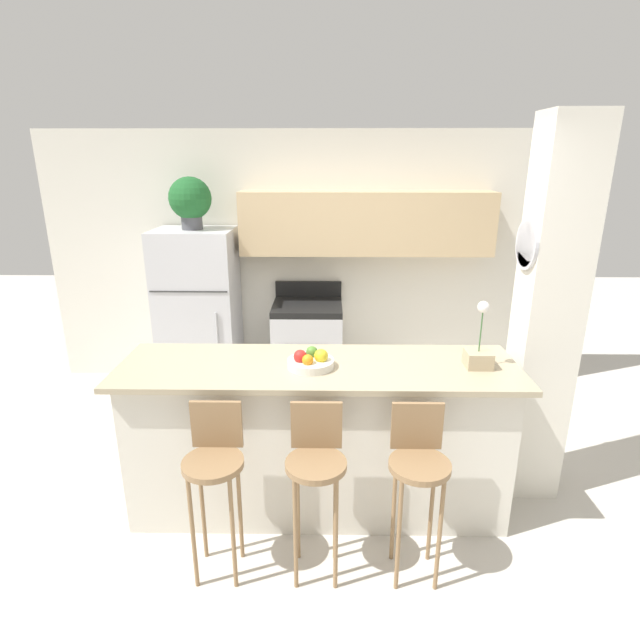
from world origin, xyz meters
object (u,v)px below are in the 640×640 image
Objects in this scene: refrigerator at (199,312)px; potted_plant_on_fridge at (190,200)px; bar_stool_right at (418,468)px; fruit_bowl at (311,361)px; bar_stool_left at (215,466)px; bar_stool_mid at (316,467)px; orchid_vase at (479,353)px; stove_range at (308,347)px.

refrigerator is 1.09m from potted_plant_on_fridge.
fruit_bowl reaches higher than bar_stool_right.
refrigerator reaches higher than bar_stool_right.
bar_stool_mid is (0.55, 0.00, 0.00)m from bar_stool_left.
bar_stool_right is 0.84m from orchid_vase.
orchid_vase reaches higher than bar_stool_right.
orchid_vase is at bearing -39.54° from refrigerator.
stove_range is 2.50m from bar_stool_right.
refrigerator reaches higher than bar_stool_left.
refrigerator is 2.21m from fruit_bowl.
orchid_vase is (1.55, 0.55, 0.45)m from bar_stool_left.
potted_plant_on_fridge is at bearing 140.45° from orchid_vase.
bar_stool_left is 1.11m from bar_stool_right.
stove_range is 1.05× the size of bar_stool_right.
fruit_bowl is (-1.04, -0.03, -0.05)m from orchid_vase.
orchid_vase is (2.21, -1.83, 0.31)m from refrigerator.
potted_plant_on_fridge is 1.14× the size of orchid_vase.
bar_stool_left is at bearing -99.79° from stove_range.
refrigerator is at bearing -179.53° from stove_range.
potted_plant_on_fridge is (-0.67, 2.38, 1.23)m from bar_stool_left.
orchid_vase reaches higher than fruit_bowl.
bar_stool_mid is at bearing 0.00° from bar_stool_left.
orchid_vase reaches higher than stove_range.
potted_plant_on_fridge is at bearing 120.63° from refrigerator.
refrigerator reaches higher than fruit_bowl.
fruit_bowl is (1.17, -1.85, 0.26)m from refrigerator.
bar_stool_right is 2.40× the size of orchid_vase.
fruit_bowl is at bearing -57.65° from potted_plant_on_fridge.
potted_plant_on_fridge reaches higher than fruit_bowl.
bar_stool_left and bar_stool_right have the same top height.
bar_stool_mid is 3.49× the size of fruit_bowl.
fruit_bowl is at bearing -87.02° from stove_range.
stove_range is (1.08, 0.01, -0.36)m from refrigerator.
potted_plant_on_fridge is at bearing 105.64° from bar_stool_left.
bar_stool_left is 1.00× the size of bar_stool_right.
potted_plant_on_fridge reaches higher than stove_range.
refrigerator is 1.62× the size of bar_stool_mid.
stove_range is 2.22× the size of potted_plant_on_fridge.
bar_stool_mid is at bearing -86.60° from stove_range.
potted_plant_on_fridge is 2.97m from orchid_vase.
stove_range is at bearing 121.74° from orchid_vase.
refrigerator is 5.65× the size of fruit_bowl.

